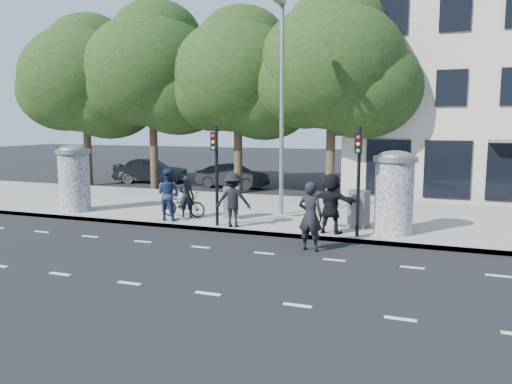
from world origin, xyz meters
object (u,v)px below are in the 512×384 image
at_px(traffic_pole_far, 358,170).
at_px(ped_c, 168,194).
at_px(bicycle, 183,204).
at_px(car_left, 151,170).
at_px(cabinet_right, 359,209).
at_px(ad_column_right, 394,190).
at_px(ped_f, 331,203).
at_px(ad_column_left, 74,176).
at_px(street_lamp, 281,93).
at_px(ped_d, 233,200).
at_px(car_mid, 233,176).
at_px(cabinet_left, 231,203).
at_px(ped_b, 186,197).
at_px(traffic_pole_near, 216,165).
at_px(man_road, 310,216).

distance_m(traffic_pole_far, ped_c, 6.96).
height_order(bicycle, car_left, car_left).
xyz_separation_m(traffic_pole_far, cabinet_right, (-0.16, 1.35, -1.44)).
relative_size(traffic_pole_far, cabinet_right, 2.66).
distance_m(ad_column_right, ped_f, 2.04).
xyz_separation_m(ad_column_left, street_lamp, (8.00, 2.13, 3.26)).
bearing_deg(ped_d, car_mid, -80.90).
relative_size(ad_column_right, cabinet_left, 2.26).
relative_size(ad_column_left, cabinet_left, 2.26).
bearing_deg(ped_d, ped_f, 168.05).
xyz_separation_m(ped_b, cabinet_left, (1.67, 0.33, -0.19)).
distance_m(ad_column_left, ped_b, 4.92).
xyz_separation_m(ad_column_left, traffic_pole_near, (6.60, -0.71, 0.69)).
height_order(street_lamp, cabinet_right, street_lamp).
bearing_deg(cabinet_left, car_left, 113.14).
bearing_deg(ad_column_right, traffic_pole_near, -171.11).
xyz_separation_m(traffic_pole_near, cabinet_right, (4.64, 1.35, -1.44)).
bearing_deg(ad_column_left, car_mid, 75.32).
bearing_deg(ped_c, ad_column_left, 0.33).
distance_m(ad_column_left, man_road, 10.59).
distance_m(ped_d, cabinet_right, 4.25).
height_order(ad_column_left, car_mid, ad_column_left).
distance_m(ad_column_right, ped_d, 5.29).
distance_m(ped_c, bicycle, 0.89).
relative_size(man_road, cabinet_left, 1.71).
bearing_deg(bicycle, ped_d, -112.49).
bearing_deg(ad_column_left, man_road, -12.66).
relative_size(ad_column_left, traffic_pole_far, 0.78).
distance_m(street_lamp, ped_c, 5.66).
bearing_deg(car_left, traffic_pole_far, -148.05).
xyz_separation_m(ad_column_right, cabinet_right, (-1.16, 0.44, -0.75)).
xyz_separation_m(traffic_pole_near, car_mid, (-3.99, 10.68, -1.56)).
xyz_separation_m(ped_d, ped_f, (3.33, 0.14, 0.04)).
bearing_deg(ped_c, traffic_pole_near, 177.13).
bearing_deg(bicycle, ped_b, -87.36).
relative_size(traffic_pole_far, bicycle, 1.88).
height_order(ped_c, cabinet_right, ped_c).
xyz_separation_m(ad_column_left, ped_d, (7.20, -0.65, -0.46)).
bearing_deg(man_road, bicycle, -18.20).
height_order(ad_column_left, car_left, ad_column_left).
xyz_separation_m(ped_b, bicycle, (-0.14, -0.01, -0.31)).
relative_size(ad_column_left, cabinet_right, 2.07).
relative_size(ad_column_left, ped_c, 1.39).
bearing_deg(car_left, bicycle, -162.57).
height_order(ped_c, car_mid, ped_c).
xyz_separation_m(ped_c, man_road, (5.78, -1.91, -0.09)).
bearing_deg(street_lamp, ped_f, -46.29).
distance_m(ped_b, ped_c, 0.83).
height_order(ped_c, ped_d, ped_c).
height_order(traffic_pole_far, cabinet_left, traffic_pole_far).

